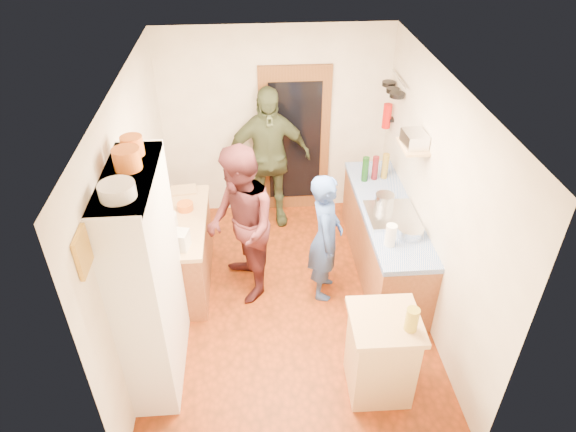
{
  "coord_description": "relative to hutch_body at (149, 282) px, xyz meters",
  "views": [
    {
      "loc": [
        -0.33,
        -4.3,
        4.18
      ],
      "look_at": [
        0.02,
        0.15,
        1.09
      ],
      "focal_mm": 32.0,
      "sensor_mm": 36.0,
      "label": 1
    }
  ],
  "objects": [
    {
      "name": "wall_back",
      "position": [
        1.3,
        2.81,
        0.2
      ],
      "size": [
        3.0,
        0.02,
        2.6
      ],
      "primitive_type": "cube",
      "color": "silver",
      "rests_on": "ground"
    },
    {
      "name": "pan_hang_c",
      "position": [
        2.7,
        2.55,
        0.81
      ],
      "size": [
        0.17,
        0.17,
        0.05
      ],
      "primitive_type": "cylinder",
      "color": "black",
      "rests_on": "pan_rail"
    },
    {
      "name": "fire_extinguisher",
      "position": [
        2.71,
        2.5,
        0.4
      ],
      "size": [
        0.11,
        0.11,
        0.32
      ],
      "primitive_type": "cylinder",
      "color": "red",
      "rests_on": "wall_right"
    },
    {
      "name": "person_hob",
      "position": [
        1.76,
        0.93,
        -0.32
      ],
      "size": [
        0.46,
        0.62,
        1.55
      ],
      "primitive_type": "imported",
      "rotation": [
        0.0,
        0.0,
        1.41
      ],
      "color": "#2F4C93",
      "rests_on": "ground"
    },
    {
      "name": "left_counter_base",
      "position": [
        0.1,
        1.25,
        -0.68
      ],
      "size": [
        0.6,
        1.4,
        0.85
      ],
      "primitive_type": "cube",
      "color": "#985932",
      "rests_on": "ground"
    },
    {
      "name": "pan_hang_a",
      "position": [
        2.7,
        2.15,
        0.82
      ],
      "size": [
        0.18,
        0.18,
        0.05
      ],
      "primitive_type": "cylinder",
      "color": "black",
      "rests_on": "pan_rail"
    },
    {
      "name": "toaster",
      "position": [
        0.15,
        0.75,
        -0.1
      ],
      "size": [
        0.3,
        0.23,
        0.2
      ],
      "primitive_type": "cube",
      "rotation": [
        0.0,
        0.0,
        -0.22
      ],
      "color": "white",
      "rests_on": "left_counter_top"
    },
    {
      "name": "bottle_c",
      "position": [
        2.61,
        1.98,
        -0.03
      ],
      "size": [
        0.1,
        0.1,
        0.33
      ],
      "primitive_type": "cylinder",
      "rotation": [
        0.0,
        0.0,
        -0.2
      ],
      "color": "olive",
      "rests_on": "right_counter_top"
    },
    {
      "name": "door_frame",
      "position": [
        1.55,
        2.77,
        -0.05
      ],
      "size": [
        0.95,
        0.06,
        2.1
      ],
      "primitive_type": "cube",
      "color": "brown",
      "rests_on": "ground"
    },
    {
      "name": "oil_jar",
      "position": [
        2.24,
        -0.56,
        -0.08
      ],
      "size": [
        0.11,
        0.11,
        0.23
      ],
      "primitive_type": "cylinder",
      "rotation": [
        0.0,
        0.0,
        -0.02
      ],
      "color": "#AD9E2D",
      "rests_on": "island_top"
    },
    {
      "name": "island_base",
      "position": [
        2.06,
        -0.43,
        -0.67
      ],
      "size": [
        0.56,
        0.56,
        0.86
      ],
      "primitive_type": "cube",
      "rotation": [
        0.0,
        0.0,
        -0.02
      ],
      "color": "tan",
      "rests_on": "ground"
    },
    {
      "name": "picture_frame",
      "position": [
        -0.18,
        -0.75,
        0.95
      ],
      "size": [
        0.03,
        0.25,
        0.3
      ],
      "primitive_type": "cube",
      "color": "gold",
      "rests_on": "wall_left"
    },
    {
      "name": "left_counter_top",
      "position": [
        0.1,
        1.25,
        -0.23
      ],
      "size": [
        0.64,
        1.44,
        0.05
      ],
      "primitive_type": "cube",
      "color": "tan",
      "rests_on": "left_counter_base"
    },
    {
      "name": "person_back",
      "position": [
        1.18,
        2.46,
        -0.12
      ],
      "size": [
        1.19,
        0.6,
        1.95
      ],
      "primitive_type": "imported",
      "rotation": [
        0.0,
        0.0,
        0.11
      ],
      "color": "#384228",
      "rests_on": "ground"
    },
    {
      "name": "mixing_bowl",
      "position": [
        2.6,
        0.75,
        -0.15
      ],
      "size": [
        0.3,
        0.3,
        0.11
      ],
      "primitive_type": "cylinder",
      "rotation": [
        0.0,
        0.0,
        -0.07
      ],
      "color": "silver",
      "rests_on": "right_counter_top"
    },
    {
      "name": "ceiling",
      "position": [
        1.3,
        0.8,
        1.51
      ],
      "size": [
        3.0,
        4.0,
        0.02
      ],
      "primitive_type": "cube",
      "color": "silver",
      "rests_on": "ground"
    },
    {
      "name": "hob",
      "position": [
        2.5,
        1.13,
        -0.18
      ],
      "size": [
        0.55,
        0.58,
        0.04
      ],
      "primitive_type": "cube",
      "color": "silver",
      "rests_on": "right_counter_top"
    },
    {
      "name": "orange_pot_b",
      "position": [
        0.0,
        0.33,
        1.18
      ],
      "size": [
        0.18,
        0.18,
        0.16
      ],
      "primitive_type": "cylinder",
      "color": "orange",
      "rests_on": "hutch_top_shelf"
    },
    {
      "name": "hutch_top_shelf",
      "position": [
        0.0,
        0.0,
        1.08
      ],
      "size": [
        0.4,
        1.14,
        0.04
      ],
      "primitive_type": "cube",
      "color": "white",
      "rests_on": "hutch_body"
    },
    {
      "name": "plate_stack",
      "position": [
        0.0,
        -0.32,
        1.15
      ],
      "size": [
        0.26,
        0.26,
        0.11
      ],
      "primitive_type": "cylinder",
      "color": "white",
      "rests_on": "hutch_top_shelf"
    },
    {
      "name": "kettle",
      "position": [
        0.05,
        1.07,
        -0.1
      ],
      "size": [
        0.22,
        0.22,
        0.2
      ],
      "primitive_type": "cylinder",
      "rotation": [
        0.0,
        0.0,
        -0.34
      ],
      "color": "white",
      "rests_on": "left_counter_top"
    },
    {
      "name": "bottle_b",
      "position": [
        2.48,
        1.96,
        -0.04
      ],
      "size": [
        0.09,
        0.09,
        0.31
      ],
      "primitive_type": "cylinder",
      "rotation": [
        0.0,
        0.0,
        0.11
      ],
      "color": "#591419",
      "rests_on": "right_counter_top"
    },
    {
      "name": "ext_bracket",
      "position": [
        2.77,
        2.5,
        0.35
      ],
      "size": [
        0.06,
        0.1,
        0.04
      ],
      "primitive_type": "cube",
      "color": "black",
      "rests_on": "wall_right"
    },
    {
      "name": "wall_front",
      "position": [
        1.3,
        -1.21,
        0.2
      ],
      "size": [
        3.0,
        0.02,
        2.6
      ],
      "primitive_type": "cube",
      "color": "silver",
      "rests_on": "ground"
    },
    {
      "name": "wall_right",
      "position": [
        2.81,
        0.8,
        0.2
      ],
      "size": [
        0.02,
        4.0,
        2.6
      ],
      "primitive_type": "cube",
      "color": "silver",
      "rests_on": "ground"
    },
    {
      "name": "right_counter_base",
      "position": [
        2.5,
        1.3,
        -0.68
      ],
      "size": [
        0.6,
        2.2,
        0.84
      ],
      "primitive_type": "cube",
      "color": "#985932",
      "rests_on": "ground"
    },
    {
      "name": "floor",
      "position": [
        1.3,
        0.8,
        -1.11
      ],
      "size": [
        3.0,
        4.0,
        0.02
      ],
      "primitive_type": "cube",
      "color": "#8E320D",
      "rests_on": "ground"
    },
    {
      "name": "cutting_board",
      "position": [
        2.02,
        -0.38,
        -0.21
      ],
      "size": [
        0.35,
        0.29,
        0.02
      ],
      "primitive_type": "cube",
      "rotation": [
        0.0,
        0.0,
        -0.02
      ],
      "color": "white",
      "rests_on": "island_top"
    },
    {
      "name": "paper_towel",
      "position": [
        2.35,
        0.62,
        -0.08
      ],
      "size": [
        0.14,
        0.14,
        0.25
      ],
      "primitive_type": "cylinder",
      "rotation": [
        0.0,
        0.0,
        0.29
      ],
      "color": "white",
      "rests_on": "right_counter_top"
    },
    {
      "name": "wall_shelf",
      "position": [
        2.67,
        1.25,
        0.6
      ],
      "size": [
        0.26,
        0.42,
        0.03
      ],
      "primitive_type": "cube",
      "color": "tan",
      "rests_on": "wall_right"
    },
    {
      "name": "hutch_body",
      "position": [
        0.0,
        0.0,
        0.0
      ],
      "size": [
        0.4,
        1.2,
        2.2
      ],
      "primitive_type": "cube",
      "color": "white",
      "rests_on": "ground"
    },
    {
      "name": "pan_rail",
      "position": [
        2.76,
        2.33,
        0.95
      ],
      "size": [
        0.02,
        0.65,
        0.02
      ],
      "primitive_type": "cylinder",
      "rotation": [
        1.57,
        0.0,
        0.0
      ],
      "color": "silver",
      "rests_on": "wall_right"
    },
    {
      "name": "chopping_board",
      "position": [
        0.12,
        1.85,
        -0.19
      ],
      "size": [
        0.32,
        0.25,
        0.02
      ],
      "primitive_type": "cube",
      "rotation": [
        0.0,
        0.0,
        0.09
      ],
      "color": "tan",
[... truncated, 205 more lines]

